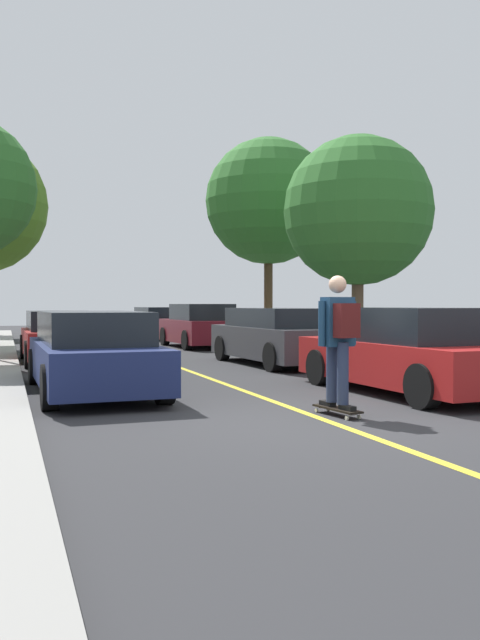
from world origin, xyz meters
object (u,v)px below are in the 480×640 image
object	(u,v)px
parked_car_right_farthest	(160,323)
parked_car_right_near	(278,336)
parked_car_left_near	(62,337)
street_tree_right_near	(268,202)
parked_car_right_far	(200,326)
skateboard	(337,409)
parked_car_right_nearest	(408,352)
parked_car_left_nearest	(92,352)
street_tree_right_nearest	(358,211)
skateboarder	(339,333)

from	to	relation	value
parked_car_right_farthest	parked_car_right_near	bearing A→B (deg)	-90.00
parked_car_left_near	street_tree_right_near	size ratio (longest dim) A/B	0.63
parked_car_right_far	skateboard	distance (m)	14.16
parked_car_left_near	parked_car_right_nearest	distance (m)	9.33
parked_car_right_nearest	parked_car_right_near	world-z (taller)	parked_car_right_nearest
parked_car_right_farthest	street_tree_right_near	size ratio (longest dim) A/B	0.62
parked_car_left_nearest	street_tree_right_nearest	bearing A→B (deg)	28.41
parked_car_left_nearest	skateboard	size ratio (longest dim) A/B	5.44
parked_car_left_near	parked_car_right_far	xyz separation A→B (m)	(4.87, 4.43, 0.07)
skateboarder	skateboard	bearing A→B (deg)	97.93
parked_car_right_farthest	skateboard	world-z (taller)	parked_car_right_farthest
parked_car_right_farthest	street_tree_right_nearest	xyz separation A→B (m)	(2.18, -12.86, 3.13)
parked_car_right_far	skateboard	bearing A→B (deg)	-98.66
parked_car_left_nearest	parked_car_right_nearest	size ratio (longest dim) A/B	1.05
parked_car_left_nearest	parked_car_right_far	bearing A→B (deg)	65.42
parked_car_left_nearest	parked_car_right_far	xyz separation A→B (m)	(4.87, 10.64, 0.04)
parked_car_left_near	parked_car_right_near	size ratio (longest dim) A/B	0.94
parked_car_right_far	street_tree_right_near	xyz separation A→B (m)	(2.18, -0.77, 4.19)
parked_car_right_nearest	skateboard	world-z (taller)	parked_car_right_nearest
parked_car_right_near	street_tree_right_nearest	world-z (taller)	street_tree_right_nearest
parked_car_left_nearest	parked_car_right_near	world-z (taller)	parked_car_right_near
parked_car_right_far	street_tree_right_nearest	distance (m)	7.80
parked_car_right_nearest	parked_car_right_near	distance (m)	5.52
parked_car_right_near	parked_car_right_far	size ratio (longest dim) A/B	1.10
parked_car_right_nearest	street_tree_right_near	xyz separation A→B (m)	(2.18, 11.62, 4.22)
parked_car_left_nearest	parked_car_right_near	distance (m)	6.16
parked_car_left_near	skateboarder	distance (m)	9.98
parked_car_left_nearest	street_tree_right_nearest	size ratio (longest dim) A/B	0.85
parked_car_left_nearest	street_tree_right_nearest	distance (m)	8.60
parked_car_right_far	skateboarder	world-z (taller)	skateboarder
parked_car_right_farthest	skateboarder	size ratio (longest dim) A/B	2.48
parked_car_right_near	street_tree_right_nearest	distance (m)	3.79
street_tree_right_nearest	skateboarder	xyz separation A→B (m)	(-4.30, -7.19, -2.71)
parked_car_left_nearest	parked_car_right_near	bearing A→B (deg)	37.78
parked_car_left_near	parked_car_right_nearest	bearing A→B (deg)	-58.57
parked_car_left_near	parked_car_left_nearest	bearing A→B (deg)	-90.00
parked_car_right_far	skateboard	size ratio (longest dim) A/B	4.87
parked_car_right_near	parked_car_right_farthest	xyz separation A→B (m)	(-0.00, 12.91, -0.03)
skateboard	parked_car_right_far	bearing A→B (deg)	81.34
parked_car_right_nearest	parked_car_right_far	distance (m)	12.39
parked_car_right_near	street_tree_right_near	world-z (taller)	street_tree_right_near
street_tree_right_near	skateboard	size ratio (longest dim) A/B	7.98
parked_car_left_nearest	parked_car_right_farthest	world-z (taller)	parked_car_left_nearest
parked_car_right_farthest	skateboard	size ratio (longest dim) A/B	4.96
parked_car_right_near	skateboard	bearing A→B (deg)	-106.64
parked_car_right_farthest	skateboard	distance (m)	20.14
parked_car_right_far	parked_car_right_farthest	xyz separation A→B (m)	(-0.00, 6.04, -0.05)
street_tree_right_near	skateboarder	distance (m)	14.44
parked_car_right_nearest	parked_car_right_farthest	size ratio (longest dim) A/B	1.05
skateboarder	parked_car_left_nearest	bearing A→B (deg)	129.07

